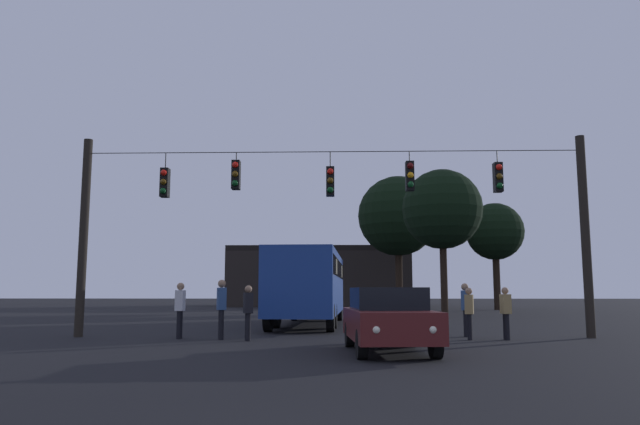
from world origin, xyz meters
name	(u,v)px	position (x,y,z in m)	size (l,w,h in m)	color
ground_plane	(334,321)	(0.00, 24.50, 0.00)	(168.00, 168.00, 0.00)	black
overhead_signal_span	(330,215)	(-0.05, 13.95, 3.83)	(16.28, 0.44, 6.39)	black
city_bus	(310,281)	(-1.00, 20.61, 1.87)	(2.97, 11.10, 3.00)	navy
car_near_right	(388,318)	(1.38, 9.52, 0.80)	(2.10, 4.43, 1.52)	#511919
pedestrian_crossing_left	(248,310)	(-2.43, 12.62, 0.90)	(0.34, 0.42, 1.60)	black
pedestrian_crossing_center	(180,307)	(-4.64, 13.37, 0.96)	(0.25, 0.36, 1.69)	black
pedestrian_crossing_right	(465,306)	(4.25, 14.35, 0.95)	(0.33, 0.41, 1.68)	black
pedestrian_near_bus	(221,305)	(-3.30, 13.03, 1.01)	(0.35, 0.42, 1.78)	black
pedestrian_trailing	(469,311)	(4.10, 13.13, 0.86)	(0.33, 0.41, 1.54)	black
pedestrian_far_side	(506,310)	(5.19, 13.15, 0.87)	(0.27, 0.38, 1.55)	black
corner_building	(320,277)	(-1.50, 53.64, 2.77)	(16.77, 10.67, 5.53)	black
tree_left_silhouette	(442,210)	(6.52, 30.71, 6.30)	(4.81, 4.81, 8.73)	black
tree_behind_building	(495,232)	(12.44, 41.28, 5.96)	(4.42, 4.42, 8.22)	black
tree_right_far	(398,216)	(5.02, 41.74, 7.28)	(6.30, 6.30, 10.46)	black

